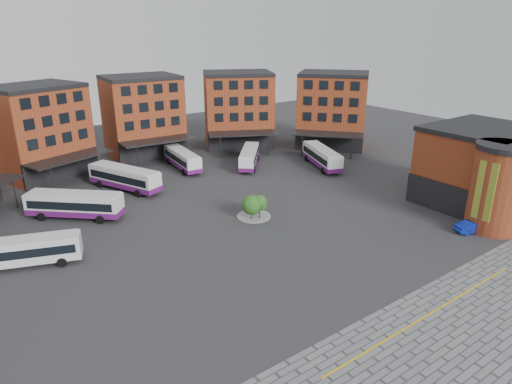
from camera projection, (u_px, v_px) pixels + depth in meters
ground at (304, 257)px, 48.81m from camera, size 160.00×160.00×0.00m
yellow_line at (431, 313)px, 39.33m from camera, size 26.00×0.15×0.02m
main_building at (123, 132)px, 72.54m from camera, size 94.14×42.48×14.60m
east_building at (483, 169)px, 60.56m from camera, size 17.40×15.40×10.60m
tree_island at (254, 205)px, 57.81m from camera, size 4.40×4.40×3.27m
bus_a at (25, 250)px, 46.47m from camera, size 10.97×6.05×3.05m
bus_b at (74, 205)px, 57.94m from camera, size 10.82×10.32×3.43m
bus_c at (124, 178)px, 67.87m from camera, size 7.38×12.44×3.47m
bus_d at (182, 159)px, 77.89m from camera, size 3.75×11.37×3.14m
bus_e at (249, 157)px, 79.19m from camera, size 9.01×9.81×3.05m
bus_f at (322, 157)px, 78.80m from camera, size 6.77×11.94×3.31m
blue_car at (473, 227)px, 54.39m from camera, size 4.51×2.98×1.40m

